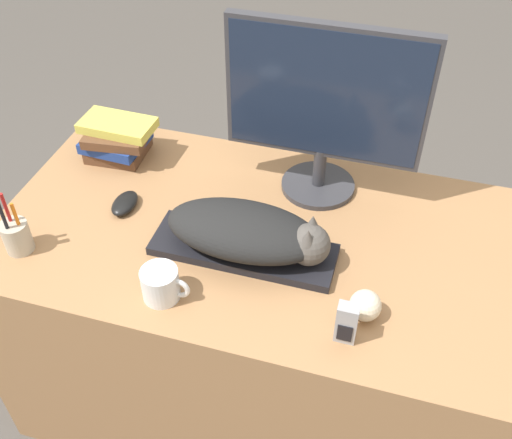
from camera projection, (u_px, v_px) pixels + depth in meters
name	position (u px, v px, depth m)	size (l,w,h in m)	color
desk	(262.00, 322.00, 1.84)	(1.44, 0.77, 0.76)	#9E7047
keyboard	(244.00, 250.00, 1.53)	(0.47, 0.15, 0.02)	black
cat	(251.00, 232.00, 1.48)	(0.42, 0.20, 0.12)	black
monitor	(325.00, 103.00, 1.54)	(0.53, 0.21, 0.50)	#333338
computer_mouse	(125.00, 203.00, 1.66)	(0.06, 0.11, 0.03)	black
coffee_mug	(161.00, 284.00, 1.40)	(0.12, 0.09, 0.08)	silver
pen_cup	(16.00, 235.00, 1.51)	(0.07, 0.07, 0.19)	#B2A893
baseball	(365.00, 305.00, 1.36)	(0.07, 0.07, 0.07)	beige
phone	(347.00, 323.00, 1.30)	(0.05, 0.03, 0.11)	#99999E
book_stack	(117.00, 138.00, 1.81)	(0.22, 0.18, 0.13)	brown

